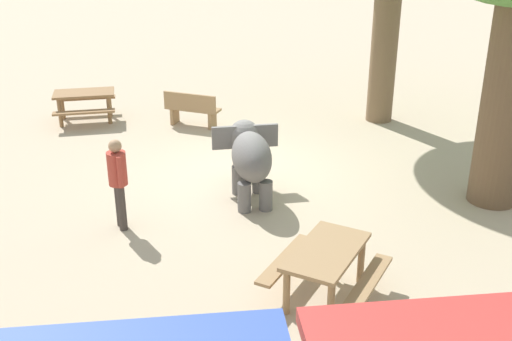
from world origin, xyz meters
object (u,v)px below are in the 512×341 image
Objects in this scene: picnic_table_near at (326,261)px; picnic_table_far at (84,99)px; person_handler at (118,177)px; elephant at (250,155)px; wooden_bench at (192,108)px.

picnic_table_far is (4.41, -8.38, 0.00)m from picnic_table_near.
person_handler is 6.10m from picnic_table_far.
elephant reaches higher than picnic_table_far.
wooden_bench reaches higher than picnic_table_far.
wooden_bench is 0.69× the size of picnic_table_near.
elephant reaches higher than picnic_table_near.
elephant is at bearing -57.94° from picnic_table_far.
person_handler reaches higher than elephant.
person_handler is at bearing 109.39° from elephant.
picnic_table_near is (-3.03, 2.45, -0.36)m from person_handler.
picnic_table_near is at bearing -171.36° from elephant.
picnic_table_far is at bearing -167.66° from wooden_bench.
wooden_bench is at bearing 57.70° from person_handler.
person_handler is at bearing -94.36° from picnic_table_near.
wooden_bench is 0.88× the size of picnic_table_far.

